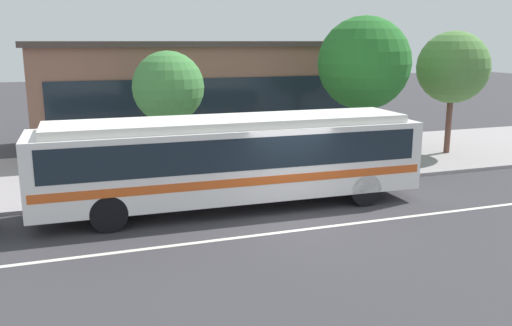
# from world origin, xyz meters

# --- Properties ---
(ground_plane) EXTENTS (120.00, 120.00, 0.00)m
(ground_plane) POSITION_xyz_m (0.00, 0.00, 0.00)
(ground_plane) COLOR #39373B
(sidewalk_slab) EXTENTS (60.00, 8.00, 0.12)m
(sidewalk_slab) POSITION_xyz_m (0.00, 7.11, 0.06)
(sidewalk_slab) COLOR #999294
(sidewalk_slab) RESTS_ON ground_plane
(lane_stripe_center) EXTENTS (56.00, 0.16, 0.01)m
(lane_stripe_center) POSITION_xyz_m (0.00, -0.80, 0.00)
(lane_stripe_center) COLOR silver
(lane_stripe_center) RESTS_ON ground_plane
(transit_bus) EXTENTS (11.58, 2.68, 2.75)m
(transit_bus) POSITION_xyz_m (-1.38, 1.76, 1.60)
(transit_bus) COLOR white
(transit_bus) RESTS_ON ground_plane
(pedestrian_waiting_near_sign) EXTENTS (0.48, 0.48, 1.68)m
(pedestrian_waiting_near_sign) POSITION_xyz_m (3.11, 4.29, 1.10)
(pedestrian_waiting_near_sign) COLOR #7A6F5E
(pedestrian_waiting_near_sign) RESTS_ON sidewalk_slab
(pedestrian_walking_along_curb) EXTENTS (0.43, 0.43, 1.69)m
(pedestrian_walking_along_curb) POSITION_xyz_m (-0.55, 3.77, 1.11)
(pedestrian_walking_along_curb) COLOR #2E2A42
(pedestrian_walking_along_curb) RESTS_ON sidewalk_slab
(pedestrian_standing_by_tree) EXTENTS (0.45, 0.45, 1.65)m
(pedestrian_standing_by_tree) POSITION_xyz_m (2.42, 4.64, 1.08)
(pedestrian_standing_by_tree) COLOR #3F353B
(pedestrian_standing_by_tree) RESTS_ON sidewalk_slab
(bus_stop_sign) EXTENTS (0.16, 0.43, 2.40)m
(bus_stop_sign) POSITION_xyz_m (2.80, 3.80, 1.66)
(bus_stop_sign) COLOR gray
(bus_stop_sign) RESTS_ON sidewalk_slab
(street_tree_near_stop) EXTENTS (2.63, 2.63, 4.50)m
(street_tree_near_stop) POSITION_xyz_m (-2.39, 6.45, 3.28)
(street_tree_near_stop) COLOR brown
(street_tree_near_stop) RESTS_ON sidewalk_slab
(street_tree_mid_block) EXTENTS (3.67, 3.67, 5.81)m
(street_tree_mid_block) POSITION_xyz_m (5.23, 5.61, 4.08)
(street_tree_mid_block) COLOR brown
(street_tree_mid_block) RESTS_ON sidewalk_slab
(street_tree_far_end) EXTENTS (3.07, 3.07, 5.27)m
(street_tree_far_end) POSITION_xyz_m (9.83, 6.05, 3.84)
(street_tree_far_end) COLOR brown
(street_tree_far_end) RESTS_ON sidewalk_slab
(station_building) EXTENTS (15.10, 7.29, 4.94)m
(station_building) POSITION_xyz_m (0.01, 12.32, 2.48)
(station_building) COLOR #895E4D
(station_building) RESTS_ON ground_plane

